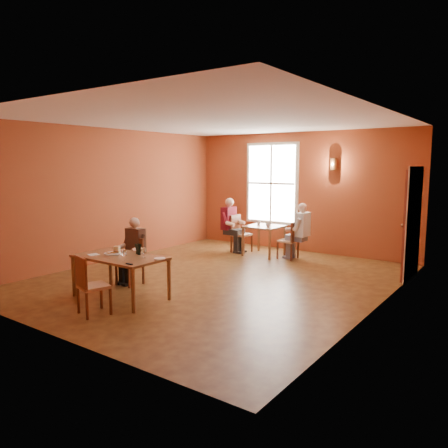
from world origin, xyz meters
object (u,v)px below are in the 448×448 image
Objects in this scene: chair_diner_main at (130,262)px; chair_empty at (94,285)px; diner_white at (289,232)px; diner_maroon at (241,226)px; diner_main at (128,253)px; second_table at (264,241)px; main_table at (121,277)px; chair_diner_white at (288,240)px; chair_diner_maroon at (242,234)px.

chair_diner_main is 1.61m from chair_empty.
diner_maroon is (-1.36, 0.00, 0.02)m from diner_white.
second_table is at bearing -100.13° from diner_main.
diner_white is (0.85, 4.35, 0.28)m from main_table.
diner_main is at bearing 160.57° from chair_diner_white.
chair_diner_white is at bearing -109.58° from chair_diner_main.
chair_diner_maroon is (-0.48, 4.35, 0.11)m from main_table.
chair_diner_white is (1.32, 3.73, -0.15)m from diner_main.
diner_maroon is at bearing 96.72° from main_table.
diner_main reaches higher than chair_empty.
second_table is (-0.12, 5.11, -0.08)m from chair_empty.
chair_diner_white reaches higher than second_table.
main_table is 1.19× the size of diner_white.
diner_main is at bearing 128.88° from main_table.
chair_empty is at bearing 119.67° from diner_main.
diner_white is at bearing -109.84° from diner_main.
diner_white reaches higher than chair_empty.
diner_maroon reaches higher than chair_empty.
diner_white reaches higher than second_table.
chair_diner_white is 0.67× the size of diner_maroon.
diner_main is at bearing 0.20° from diner_maroon.
chair_empty is at bearing 8.52° from chair_diner_maroon.
diner_main is 1.25× the size of chair_diner_maroon.
diner_main is at bearing 160.16° from diner_white.
chair_diner_main is at bearing -100.21° from second_table.
second_table is at bearing 87.80° from main_table.
chair_empty is at bearing 174.03° from chair_diner_white.
chair_empty is at bearing 173.69° from diner_white.
chair_diner_maroon reaches higher than second_table.
chair_diner_maroon is (-1.30, 0.00, 0.03)m from chair_diner_white.
chair_diner_maroon is at bearing 96.33° from main_table.
diner_white reaches higher than main_table.
diner_main is 1.43× the size of second_table.
chair_diner_white is at bearing 0.00° from second_table.
main_table is 4.39m from diner_maroon.
chair_empty reaches higher than main_table.
second_table is 0.63× the size of diner_maroon.
chair_diner_maroon is (-1.33, 0.00, -0.17)m from diner_white.
chair_diner_maroon is (-0.77, 5.11, 0.03)m from chair_empty.
diner_main is (-0.50, 0.62, 0.23)m from main_table.
second_table is at bearing 90.00° from chair_diner_maroon.
diner_maroon is (-0.80, 5.11, 0.21)m from chair_empty.
chair_diner_white is at bearing 90.00° from diner_white.
second_table is (0.67, 3.70, -0.06)m from chair_diner_main.
chair_diner_white is at bearing 79.37° from main_table.
second_table is at bearing 108.15° from chair_empty.
chair_empty is 5.11m from second_table.
chair_diner_maroon reaches higher than main_table.
diner_main reaches higher than chair_diner_white.
diner_white is 0.97× the size of diner_maroon.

